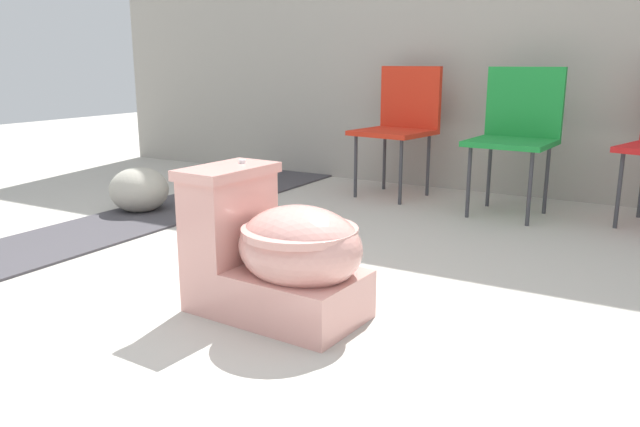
% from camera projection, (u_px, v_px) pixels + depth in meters
% --- Properties ---
extents(ground_plane, '(14.00, 14.00, 0.00)m').
position_uv_depth(ground_plane, '(184.00, 331.00, 2.05)').
color(ground_plane, '#B7B2A8').
extents(gravel_strip, '(0.56, 8.00, 0.01)m').
position_uv_depth(gravel_strip, '(63.00, 240.00, 3.07)').
color(gravel_strip, '#423F44').
rests_on(gravel_strip, ground).
extents(toilet, '(0.65, 0.41, 0.52)m').
position_uv_depth(toilet, '(277.00, 254.00, 2.14)').
color(toilet, '#E09E93').
rests_on(toilet, ground).
extents(folding_chair_left, '(0.50, 0.50, 0.83)m').
position_uv_depth(folding_chair_left, '(402.00, 117.00, 4.06)').
color(folding_chair_left, red).
rests_on(folding_chair_left, ground).
extents(folding_chair_middle, '(0.47, 0.47, 0.83)m').
position_uv_depth(folding_chair_middle, '(517.00, 125.00, 3.56)').
color(folding_chair_middle, '#1E8C38').
rests_on(folding_chair_middle, ground).
extents(boulder_near, '(0.35, 0.35, 0.27)m').
position_uv_depth(boulder_near, '(139.00, 190.00, 3.65)').
color(boulder_near, '#ADA899').
rests_on(boulder_near, ground).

